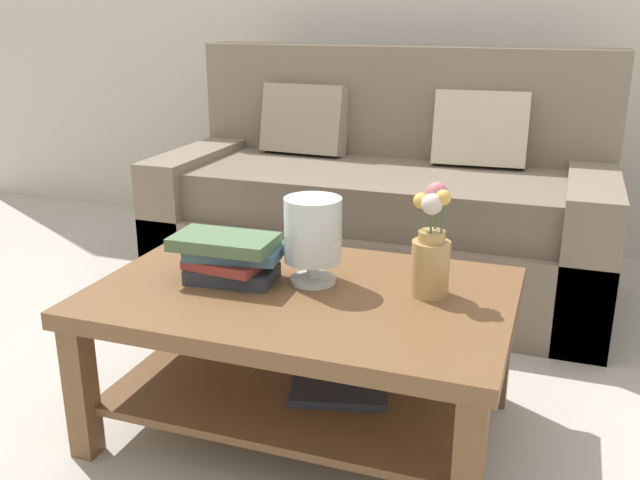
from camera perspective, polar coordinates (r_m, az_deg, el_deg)
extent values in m
plane|color=#B7B2A8|center=(2.54, 2.62, -10.41)|extent=(10.00, 10.00, 0.00)
cube|color=#7A6B5B|center=(3.17, 4.83, -0.91)|extent=(1.93, 0.90, 0.36)
cube|color=#6E6052|center=(3.06, 4.82, 3.86)|extent=(1.69, 0.74, 0.20)
cube|color=#7A6B5B|center=(3.38, 6.63, 9.48)|extent=(1.93, 0.20, 0.70)
cube|color=#7A6B5B|center=(3.45, -9.18, 2.57)|extent=(0.20, 0.90, 0.60)
cube|color=#7A6B5B|center=(3.05, 20.84, -0.52)|extent=(0.20, 0.90, 0.60)
cube|color=gray|center=(3.37, -1.25, 9.75)|extent=(0.41, 0.21, 0.34)
cube|color=beige|center=(3.17, 12.93, 8.77)|extent=(0.41, 0.21, 0.34)
cube|color=brown|center=(2.03, -1.43, -4.61)|extent=(1.18, 0.78, 0.05)
cube|color=brown|center=(2.12, -18.84, -11.52)|extent=(0.07, 0.07, 0.41)
cube|color=brown|center=(1.74, 11.97, -17.92)|extent=(0.07, 0.07, 0.41)
cube|color=brown|center=(2.61, -9.83, -4.92)|extent=(0.07, 0.07, 0.41)
cube|color=brown|center=(2.32, 14.37, -8.36)|extent=(0.07, 0.07, 0.41)
cube|color=brown|center=(2.16, -1.37, -11.76)|extent=(1.06, 0.66, 0.02)
cube|color=#2D333D|center=(2.09, 1.56, -11.98)|extent=(0.32, 0.26, 0.02)
cube|color=#2D333D|center=(2.08, -7.14, -2.73)|extent=(0.27, 0.17, 0.04)
cube|color=#993833|center=(2.09, -7.34, -1.67)|extent=(0.23, 0.21, 0.03)
cube|color=#3D6075|center=(2.07, -6.92, -0.96)|extent=(0.29, 0.20, 0.03)
cube|color=#51704C|center=(2.05, -7.81, -0.15)|extent=(0.30, 0.18, 0.04)
cylinder|color=silver|center=(2.06, -0.57, -3.24)|extent=(0.13, 0.13, 0.02)
cylinder|color=silver|center=(2.05, -0.57, -2.35)|extent=(0.04, 0.04, 0.05)
cylinder|color=silver|center=(2.01, -0.58, 0.86)|extent=(0.17, 0.17, 0.19)
sphere|color=#3D6075|center=(2.03, -1.24, -0.11)|extent=(0.05, 0.05, 0.05)
sphere|color=#2D333D|center=(2.02, 0.21, -0.10)|extent=(0.05, 0.05, 0.05)
cylinder|color=tan|center=(1.97, 8.95, -2.28)|extent=(0.11, 0.11, 0.16)
cylinder|color=tan|center=(1.94, 9.08, 0.30)|extent=(0.08, 0.08, 0.03)
cylinder|color=#426638|center=(1.91, 9.90, 1.80)|extent=(0.01, 0.01, 0.09)
sphere|color=gold|center=(1.90, 10.00, 3.42)|extent=(0.04, 0.04, 0.04)
cylinder|color=#426638|center=(1.95, 9.39, 2.11)|extent=(0.01, 0.01, 0.09)
sphere|color=#C66B7A|center=(1.93, 9.48, 3.84)|extent=(0.06, 0.06, 0.06)
cylinder|color=#426638|center=(1.94, 8.15, 1.84)|extent=(0.01, 0.01, 0.07)
sphere|color=gold|center=(1.93, 8.21, 3.17)|extent=(0.04, 0.04, 0.04)
cylinder|color=#426638|center=(1.91, 9.02, 1.48)|extent=(0.01, 0.01, 0.06)
sphere|color=silver|center=(1.90, 9.09, 2.90)|extent=(0.06, 0.06, 0.06)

